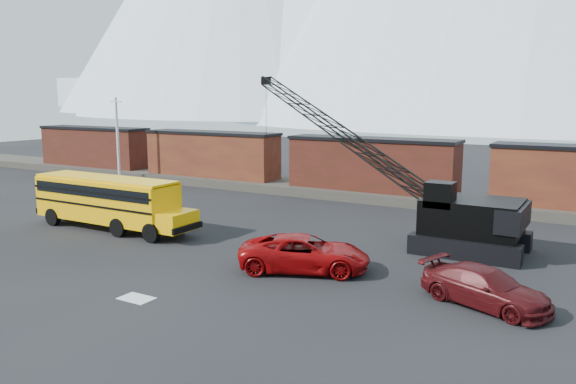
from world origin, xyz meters
name	(u,v)px	position (x,y,z in m)	size (l,w,h in m)	color
ground	(192,271)	(0.00, 0.00, 0.00)	(160.00, 160.00, 0.00)	black
gravel_berm	(371,194)	(0.00, 22.00, 0.35)	(120.00, 5.00, 0.70)	#4C483F
boxcar_west_far	(94,147)	(-32.00, 22.00, 2.76)	(13.70, 3.10, 4.17)	#4E1A15
boxcar_west_near	(212,154)	(-16.00, 22.00, 2.76)	(13.70, 3.10, 4.17)	#4D1A16
boxcar_mid	(372,164)	(0.00, 22.00, 2.76)	(13.70, 3.10, 4.17)	#4E1A15
utility_pole	(118,139)	(-24.00, 18.00, 4.15)	(1.40, 0.24, 8.00)	silver
snow_patch	(136,298)	(0.50, -4.00, 0.01)	(1.40, 0.90, 0.02)	silver
school_bus	(110,200)	(-9.74, 4.01, 1.79)	(11.65, 2.65, 3.19)	#FFB405
red_pickup	(305,253)	(4.56, 2.68, 0.84)	(2.79, 6.04, 1.68)	#900608
maroon_suv	(485,287)	(12.75, 2.30, 0.75)	(2.10, 5.16, 1.50)	#430C0E
crawler_crane	(334,129)	(-0.21, 15.53, 5.88)	(23.08, 13.71, 9.90)	black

